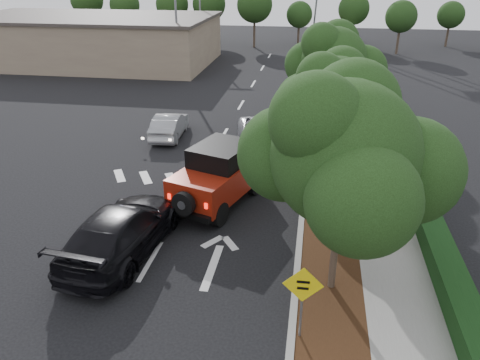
% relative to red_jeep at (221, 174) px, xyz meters
% --- Properties ---
extents(ground, '(120.00, 120.00, 0.00)m').
position_rel_red_jeep_xyz_m(ground, '(-1.40, -4.35, -1.18)').
color(ground, black).
rests_on(ground, ground).
extents(curb, '(0.20, 70.00, 0.15)m').
position_rel_red_jeep_xyz_m(curb, '(3.20, 7.65, -1.11)').
color(curb, '#9E9B93').
rests_on(curb, ground).
extents(planting_strip, '(1.80, 70.00, 0.12)m').
position_rel_red_jeep_xyz_m(planting_strip, '(4.20, 7.65, -1.12)').
color(planting_strip, black).
rests_on(planting_strip, ground).
extents(sidewalk, '(2.00, 70.00, 0.12)m').
position_rel_red_jeep_xyz_m(sidewalk, '(6.10, 7.65, -1.12)').
color(sidewalk, gray).
rests_on(sidewalk, ground).
extents(hedge, '(0.80, 70.00, 0.80)m').
position_rel_red_jeep_xyz_m(hedge, '(7.50, 7.65, -0.78)').
color(hedge, black).
rests_on(hedge, ground).
extents(commercial_building, '(22.00, 12.00, 4.00)m').
position_rel_red_jeep_xyz_m(commercial_building, '(-17.40, 25.65, 0.82)').
color(commercial_building, '#7F6A58').
rests_on(commercial_building, ground).
extents(transmission_tower, '(7.00, 4.00, 28.00)m').
position_rel_red_jeep_xyz_m(transmission_tower, '(4.60, 43.65, -1.18)').
color(transmission_tower, slate).
rests_on(transmission_tower, ground).
extents(street_tree_near, '(3.80, 3.80, 5.92)m').
position_rel_red_jeep_xyz_m(street_tree_near, '(4.20, -4.85, -1.18)').
color(street_tree_near, black).
rests_on(street_tree_near, ground).
extents(street_tree_mid, '(3.20, 3.20, 5.32)m').
position_rel_red_jeep_xyz_m(street_tree_mid, '(4.20, 2.15, -1.18)').
color(street_tree_mid, black).
rests_on(street_tree_mid, ground).
extents(street_tree_far, '(3.40, 3.40, 5.62)m').
position_rel_red_jeep_xyz_m(street_tree_far, '(4.20, 8.65, -1.18)').
color(street_tree_far, black).
rests_on(street_tree_far, ground).
extents(light_pole_a, '(2.00, 0.22, 9.00)m').
position_rel_red_jeep_xyz_m(light_pole_a, '(-7.90, 21.65, -1.18)').
color(light_pole_a, slate).
rests_on(light_pole_a, ground).
extents(light_pole_b, '(2.00, 0.22, 9.00)m').
position_rel_red_jeep_xyz_m(light_pole_b, '(-8.90, 33.65, -1.18)').
color(light_pole_b, slate).
rests_on(light_pole_b, ground).
extents(red_jeep, '(3.24, 4.75, 2.33)m').
position_rel_red_jeep_xyz_m(red_jeep, '(0.00, 0.00, 0.00)').
color(red_jeep, black).
rests_on(red_jeep, ground).
extents(silver_suv_ahead, '(3.58, 5.80, 1.50)m').
position_rel_red_jeep_xyz_m(silver_suv_ahead, '(1.09, 5.62, -0.43)').
color(silver_suv_ahead, '#A9AAB0').
rests_on(silver_suv_ahead, ground).
extents(black_suv_oncoming, '(2.84, 5.74, 1.60)m').
position_rel_red_jeep_xyz_m(black_suv_oncoming, '(-2.41, -3.96, -0.38)').
color(black_suv_oncoming, black).
rests_on(black_suv_oncoming, ground).
extents(silver_sedan_oncoming, '(1.61, 3.96, 1.28)m').
position_rel_red_jeep_xyz_m(silver_sedan_oncoming, '(-4.19, 6.93, -0.54)').
color(silver_sedan_oncoming, '#93959A').
rests_on(silver_sedan_oncoming, ground).
extents(parked_suv, '(4.32, 2.74, 1.37)m').
position_rel_red_jeep_xyz_m(parked_suv, '(-10.85, 21.43, -0.50)').
color(parked_suv, '#9B9DA2').
rests_on(parked_suv, ground).
extents(speed_hump_sign, '(0.97, 0.09, 2.06)m').
position_rel_red_jeep_xyz_m(speed_hump_sign, '(3.40, -6.99, 0.25)').
color(speed_hump_sign, slate).
rests_on(speed_hump_sign, ground).
extents(terracotta_planter, '(0.77, 0.77, 1.34)m').
position_rel_red_jeep_xyz_m(terracotta_planter, '(5.95, -2.02, -0.28)').
color(terracotta_planter, brown).
rests_on(terracotta_planter, ground).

